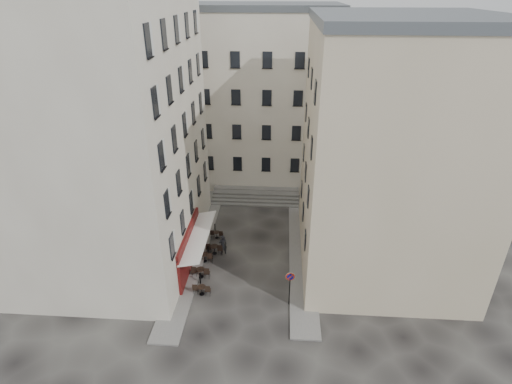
# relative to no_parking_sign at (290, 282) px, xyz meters

# --- Properties ---
(ground) EXTENTS (90.00, 90.00, 0.00)m
(ground) POSITION_rel_no_parking_sign_xyz_m (-3.44, 2.74, -1.95)
(ground) COLOR black
(ground) RESTS_ON ground
(sidewalk_left) EXTENTS (2.00, 22.00, 0.12)m
(sidewalk_left) POSITION_rel_no_parking_sign_xyz_m (-7.94, 6.74, -1.89)
(sidewalk_left) COLOR slate
(sidewalk_left) RESTS_ON ground
(sidewalk_right) EXTENTS (2.00, 18.00, 0.12)m
(sidewalk_right) POSITION_rel_no_parking_sign_xyz_m (1.06, 5.74, -1.89)
(sidewalk_right) COLOR slate
(sidewalk_right) RESTS_ON ground
(building_left) EXTENTS (12.20, 16.20, 20.60)m
(building_left) POSITION_rel_no_parking_sign_xyz_m (-13.94, 5.74, 8.35)
(building_left) COLOR beige
(building_left) RESTS_ON ground
(building_right) EXTENTS (12.20, 14.20, 18.60)m
(building_right) POSITION_rel_no_parking_sign_xyz_m (7.06, 6.24, 7.35)
(building_right) COLOR #C2B290
(building_right) RESTS_ON ground
(building_back) EXTENTS (18.20, 10.20, 18.60)m
(building_back) POSITION_rel_no_parking_sign_xyz_m (-4.44, 21.74, 7.35)
(building_back) COLOR beige
(building_back) RESTS_ON ground
(cafe_storefront) EXTENTS (1.74, 7.30, 3.50)m
(cafe_storefront) POSITION_rel_no_parking_sign_xyz_m (-7.76, 3.74, -0.08)
(cafe_storefront) COLOR #451009
(cafe_storefront) RESTS_ON ground
(stone_steps) EXTENTS (9.00, 3.15, 0.80)m
(stone_steps) POSITION_rel_no_parking_sign_xyz_m (-3.44, 15.31, -1.55)
(stone_steps) COLOR #605D5B
(stone_steps) RESTS_ON ground
(bollard_near) EXTENTS (0.12, 0.12, 0.98)m
(bollard_near) POSITION_rel_no_parking_sign_xyz_m (-6.69, 1.74, -1.43)
(bollard_near) COLOR black
(bollard_near) RESTS_ON ground
(bollard_mid) EXTENTS (0.12, 0.12, 0.98)m
(bollard_mid) POSITION_rel_no_parking_sign_xyz_m (-6.69, 5.24, -1.43)
(bollard_mid) COLOR black
(bollard_mid) RESTS_ON ground
(bollard_far) EXTENTS (0.12, 0.12, 0.98)m
(bollard_far) POSITION_rel_no_parking_sign_xyz_m (-6.69, 8.74, -1.43)
(bollard_far) COLOR black
(bollard_far) RESTS_ON ground
(no_parking_sign) EXTENTS (0.63, 0.11, 2.76)m
(no_parking_sign) POSITION_rel_no_parking_sign_xyz_m (0.00, 0.00, 0.00)
(no_parking_sign) COLOR black
(no_parking_sign) RESTS_ON ground
(bistro_table_a) EXTENTS (1.31, 0.61, 0.92)m
(bistro_table_a) POSITION_rel_no_parking_sign_xyz_m (-6.33, 0.56, -1.48)
(bistro_table_a) COLOR black
(bistro_table_a) RESTS_ON ground
(bistro_table_b) EXTENTS (1.43, 0.67, 1.00)m
(bistro_table_b) POSITION_rel_no_parking_sign_xyz_m (-6.78, 2.47, -1.44)
(bistro_table_b) COLOR black
(bistro_table_b) RESTS_ON ground
(bistro_table_c) EXTENTS (1.38, 0.65, 0.97)m
(bistro_table_c) POSITION_rel_no_parking_sign_xyz_m (-6.86, 4.44, -1.46)
(bistro_table_c) COLOR black
(bistro_table_c) RESTS_ON ground
(bistro_table_d) EXTENTS (1.40, 0.66, 0.99)m
(bistro_table_d) POSITION_rel_no_parking_sign_xyz_m (-6.22, 5.58, -1.45)
(bistro_table_d) COLOR black
(bistro_table_d) RESTS_ON ground
(bistro_table_e) EXTENTS (1.14, 0.54, 0.80)m
(bistro_table_e) POSITION_rel_no_parking_sign_xyz_m (-6.40, 7.93, -1.54)
(bistro_table_e) COLOR black
(bistro_table_e) RESTS_ON ground
(pedestrian) EXTENTS (0.78, 0.66, 1.82)m
(pedestrian) POSITION_rel_no_parking_sign_xyz_m (-5.50, 5.62, -1.04)
(pedestrian) COLOR black
(pedestrian) RESTS_ON ground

